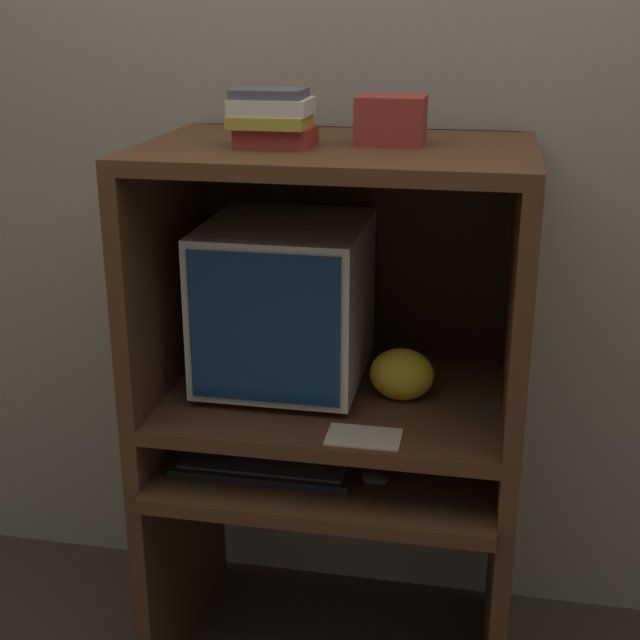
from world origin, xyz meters
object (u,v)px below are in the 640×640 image
Objects in this scene: crt_monitor at (286,301)px; mouse at (375,479)px; storage_box at (391,120)px; book_stack at (273,118)px; keyboard at (264,466)px; snack_bag at (402,374)px.

mouse is (0.26, -0.21, -0.36)m from crt_monitor.
crt_monitor is at bearing 175.53° from storage_box.
book_stack is (0.00, -0.11, 0.46)m from crt_monitor.
snack_bag is at bearing 23.22° from keyboard.
book_stack is (-0.30, -0.05, 0.61)m from snack_bag.
crt_monitor is at bearing 169.05° from snack_bag.
storage_box is (0.25, 0.09, -0.01)m from book_stack.
mouse is (0.28, -0.01, 0.00)m from keyboard.
mouse is at bearing -38.68° from crt_monitor.
mouse is at bearing -3.11° from keyboard.
snack_bag is 1.02× the size of storage_box.
snack_bag is at bearing -39.09° from storage_box.
crt_monitor is at bearing 85.81° from keyboard.
book_stack reaches higher than keyboard.
snack_bag is (0.32, 0.14, 0.21)m from keyboard.
book_stack is at bearing 159.19° from mouse.
snack_bag is 0.87× the size of book_stack.
storage_box reaches higher than crt_monitor.
keyboard is at bearing -147.06° from storage_box.
storage_box is at bearing 32.94° from keyboard.
book_stack is at bearing 78.97° from keyboard.
book_stack reaches higher than snack_bag.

